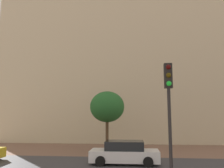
# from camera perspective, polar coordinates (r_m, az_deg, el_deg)

# --- Properties ---
(landmark_building) EXTENTS (29.57, 13.62, 33.69)m
(landmark_building) POSITION_cam_1_polar(r_m,az_deg,el_deg) (34.10, 1.43, 5.52)
(landmark_building) COLOR beige
(landmark_building) RESTS_ON ground_plane
(car_white) EXTENTS (4.54, 2.00, 1.49)m
(car_white) POSITION_cam_1_polar(r_m,az_deg,el_deg) (16.06, 3.11, -16.66)
(car_white) COLOR silver
(car_white) RESTS_ON ground_plane
(traffic_light_pole) EXTENTS (0.28, 0.34, 5.06)m
(traffic_light_pole) POSITION_cam_1_polar(r_m,az_deg,el_deg) (8.46, 13.98, -5.34)
(traffic_light_pole) COLOR black
(traffic_light_pole) RESTS_ON ground_plane
(tree_curb_far) EXTENTS (3.11, 3.11, 5.39)m
(tree_curb_far) POSITION_cam_1_polar(r_m,az_deg,el_deg) (21.03, -1.21, -5.68)
(tree_curb_far) COLOR #4C3823
(tree_curb_far) RESTS_ON ground_plane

